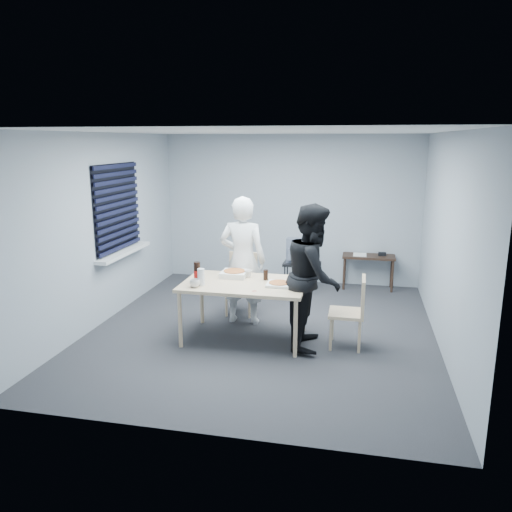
% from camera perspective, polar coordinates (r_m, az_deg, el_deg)
% --- Properties ---
extents(room, '(5.00, 5.00, 5.00)m').
position_cam_1_polar(room, '(7.51, -15.33, 4.56)').
color(room, '#29292D').
rests_on(room, ground).
extents(dining_table, '(1.54, 0.98, 0.75)m').
position_cam_1_polar(dining_table, '(6.30, -1.33, -3.56)').
color(dining_table, '#D4B18A').
rests_on(dining_table, ground).
extents(chair_far, '(0.42, 0.42, 0.89)m').
position_cam_1_polar(chair_far, '(7.34, -1.63, -2.57)').
color(chair_far, '#D4B18A').
rests_on(chair_far, ground).
extents(chair_right, '(0.42, 0.42, 0.89)m').
position_cam_1_polar(chair_right, '(6.21, 11.10, -5.79)').
color(chair_right, '#D4B18A').
rests_on(chair_right, ground).
extents(person_white, '(0.65, 0.42, 1.77)m').
position_cam_1_polar(person_white, '(6.84, -1.53, -0.52)').
color(person_white, silver).
rests_on(person_white, ground).
extents(person_black, '(0.47, 0.86, 1.77)m').
position_cam_1_polar(person_black, '(6.09, 6.58, -2.32)').
color(person_black, black).
rests_on(person_black, ground).
extents(side_table, '(0.88, 0.39, 0.58)m').
position_cam_1_polar(side_table, '(8.71, 12.74, -0.44)').
color(side_table, '#38251A').
rests_on(side_table, ground).
extents(stool, '(0.38, 0.38, 0.53)m').
position_cam_1_polar(stool, '(8.29, 4.49, -1.45)').
color(stool, black).
rests_on(stool, ground).
extents(backpack, '(0.29, 0.21, 0.41)m').
position_cam_1_polar(backpack, '(8.21, 4.52, 0.61)').
color(backpack, slate).
rests_on(backpack, stool).
extents(pizza_box_a, '(0.33, 0.33, 0.08)m').
position_cam_1_polar(pizza_box_a, '(6.55, -2.49, -2.02)').
color(pizza_box_a, white).
rests_on(pizza_box_a, dining_table).
extents(pizza_box_b, '(0.29, 0.29, 0.04)m').
position_cam_1_polar(pizza_box_b, '(6.16, 2.65, -3.20)').
color(pizza_box_b, white).
rests_on(pizza_box_b, dining_table).
extents(mug_a, '(0.17, 0.17, 0.10)m').
position_cam_1_polar(mug_a, '(6.12, -7.01, -3.11)').
color(mug_a, silver).
rests_on(mug_a, dining_table).
extents(mug_b, '(0.10, 0.10, 0.09)m').
position_cam_1_polar(mug_b, '(6.51, -0.89, -2.03)').
color(mug_b, silver).
rests_on(mug_b, dining_table).
extents(cola_glass, '(0.07, 0.07, 0.13)m').
position_cam_1_polar(cola_glass, '(6.38, 1.11, -2.17)').
color(cola_glass, black).
rests_on(cola_glass, dining_table).
extents(soda_bottle, '(0.08, 0.08, 0.27)m').
position_cam_1_polar(soda_bottle, '(6.27, -6.74, -1.93)').
color(soda_bottle, black).
rests_on(soda_bottle, dining_table).
extents(plastic_cups, '(0.11, 0.11, 0.21)m').
position_cam_1_polar(plastic_cups, '(6.18, -6.30, -2.39)').
color(plastic_cups, silver).
rests_on(plastic_cups, dining_table).
extents(rubber_band, '(0.07, 0.07, 0.00)m').
position_cam_1_polar(rubber_band, '(5.92, -0.19, -4.04)').
color(rubber_band, red).
rests_on(rubber_band, dining_table).
extents(papers, '(0.30, 0.35, 0.00)m').
position_cam_1_polar(papers, '(8.70, 11.78, 0.16)').
color(papers, white).
rests_on(papers, side_table).
extents(black_box, '(0.15, 0.13, 0.05)m').
position_cam_1_polar(black_box, '(8.72, 14.22, 0.22)').
color(black_box, black).
rests_on(black_box, side_table).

